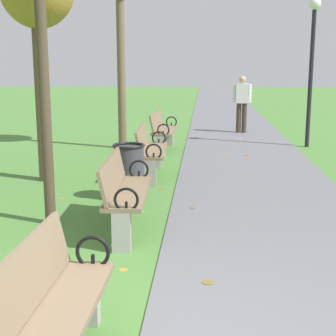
{
  "coord_description": "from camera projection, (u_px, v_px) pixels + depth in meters",
  "views": [
    {
      "loc": [
        0.46,
        -2.94,
        2.01
      ],
      "look_at": [
        -0.05,
        3.98,
        0.55
      ],
      "focal_mm": 53.6,
      "sensor_mm": 36.0,
      "label": 1
    }
  ],
  "objects": [
    {
      "name": "paved_walkway",
      "position": [
        226.0,
        112.0,
        20.78
      ],
      "size": [
        2.65,
        44.0,
        0.02
      ],
      "primitive_type": "cube",
      "color": "slate",
      "rests_on": "ground"
    },
    {
      "name": "lamp_post",
      "position": [
        312.0,
        50.0,
        11.73
      ],
      "size": [
        0.28,
        0.28,
        3.48
      ],
      "color": "black",
      "rests_on": "ground"
    },
    {
      "name": "pedestrian_walking",
      "position": [
        242.0,
        101.0,
        14.38
      ],
      "size": [
        0.53,
        0.25,
        1.62
      ],
      "color": "#3D3328",
      "rests_on": "paved_walkway"
    },
    {
      "name": "park_bench_4",
      "position": [
        163.0,
        130.0,
        11.55
      ],
      "size": [
        0.55,
        1.62,
        0.9
      ],
      "color": "#7A664C",
      "rests_on": "ground"
    },
    {
      "name": "park_bench_1",
      "position": [
        48.0,
        313.0,
        3.12
      ],
      "size": [
        0.48,
        1.6,
        0.9
      ],
      "color": "#7A664C",
      "rests_on": "ground"
    },
    {
      "name": "scattered_leaves",
      "position": [
        180.0,
        189.0,
        8.11
      ],
      "size": [
        3.5,
        12.52,
        0.02
      ],
      "color": "brown",
      "rests_on": "ground"
    },
    {
      "name": "park_bench_2",
      "position": [
        124.0,
        191.0,
        6.06
      ],
      "size": [
        0.54,
        1.62,
        0.9
      ],
      "color": "#7A664C",
      "rests_on": "ground"
    },
    {
      "name": "park_bench_3",
      "position": [
        150.0,
        150.0,
        8.92
      ],
      "size": [
        0.53,
        1.62,
        0.9
      ],
      "color": "#7A664C",
      "rests_on": "ground"
    },
    {
      "name": "trash_bin",
      "position": [
        129.0,
        172.0,
        7.43
      ],
      "size": [
        0.48,
        0.48,
        0.84
      ],
      "color": "#38383D",
      "rests_on": "ground"
    }
  ]
}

